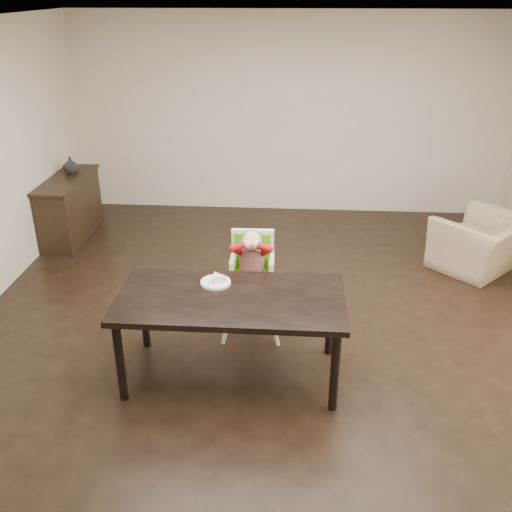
# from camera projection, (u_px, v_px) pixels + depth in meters

# --- Properties ---
(ground) EXTENTS (7.00, 7.00, 0.00)m
(ground) POSITION_uv_depth(u_px,v_px,m) (282.00, 343.00, 5.21)
(ground) COLOR black
(ground) RESTS_ON ground
(room_walls) EXTENTS (6.02, 7.02, 2.71)m
(room_walls) POSITION_uv_depth(u_px,v_px,m) (287.00, 143.00, 4.42)
(room_walls) COLOR beige
(room_walls) RESTS_ON ground
(dining_table) EXTENTS (1.80, 0.90, 0.75)m
(dining_table) POSITION_uv_depth(u_px,v_px,m) (231.00, 305.00, 4.51)
(dining_table) COLOR black
(dining_table) RESTS_ON ground
(high_chair) EXTENTS (0.43, 0.43, 1.02)m
(high_chair) POSITION_uv_depth(u_px,v_px,m) (252.00, 260.00, 5.14)
(high_chair) COLOR white
(high_chair) RESTS_ON ground
(plate) EXTENTS (0.26, 0.26, 0.07)m
(plate) POSITION_uv_depth(u_px,v_px,m) (216.00, 281.00, 4.66)
(plate) COLOR white
(plate) RESTS_ON dining_table
(armchair) EXTENTS (1.12, 1.12, 0.84)m
(armchair) POSITION_uv_depth(u_px,v_px,m) (482.00, 234.00, 6.44)
(armchair) COLOR #A08466
(armchair) RESTS_ON ground
(sideboard) EXTENTS (0.44, 1.26, 0.79)m
(sideboard) POSITION_uv_depth(u_px,v_px,m) (70.00, 208.00, 7.26)
(sideboard) COLOR black
(sideboard) RESTS_ON ground
(vase) EXTENTS (0.23, 0.23, 0.20)m
(vase) POSITION_uv_depth(u_px,v_px,m) (71.00, 166.00, 7.24)
(vase) COLOR #99999E
(vase) RESTS_ON sideboard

